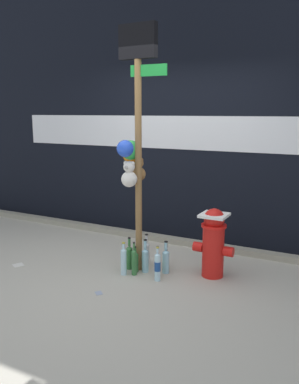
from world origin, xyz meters
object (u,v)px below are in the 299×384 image
(bottle_3, at_px, (145,259))
(bottle_1, at_px, (166,259))
(bottle_9, at_px, (157,265))
(bottle_6, at_px, (166,260))
(bottle_7, at_px, (135,261))
(fire_hydrant, at_px, (213,241))
(bottle_8, at_px, (147,252))
(bottle_4, at_px, (157,266))
(bottle_0, at_px, (129,256))
(bottle_5, at_px, (124,261))
(memorial_post, at_px, (134,138))
(bottle_2, at_px, (134,261))

(bottle_3, bearing_deg, bottle_1, 51.26)
(bottle_9, bearing_deg, bottle_6, 73.32)
(bottle_7, bearing_deg, fire_hydrant, 19.19)
(bottle_3, bearing_deg, fire_hydrant, 18.70)
(bottle_1, height_order, bottle_9, bottle_9)
(bottle_8, bearing_deg, bottle_9, -44.46)
(bottle_3, relative_size, bottle_4, 1.02)
(bottle_0, bearing_deg, bottle_3, 0.46)
(bottle_4, distance_m, bottle_5, 0.41)
(bottle_1, bearing_deg, bottle_7, -137.40)
(bottle_1, xyz_separation_m, bottle_8, (-0.27, 0.02, 0.03))
(fire_hydrant, distance_m, bottle_9, 0.68)
(fire_hydrant, relative_size, bottle_3, 2.00)
(memorial_post, relative_size, bottle_3, 6.98)
(bottle_4, relative_size, bottle_5, 1.01)
(bottle_9, bearing_deg, bottle_5, -160.29)
(bottle_2, xyz_separation_m, bottle_4, (0.31, -0.02, 0.01))
(bottle_1, bearing_deg, bottle_6, -66.65)
(bottle_0, distance_m, bottle_9, 0.40)
(fire_hydrant, distance_m, bottle_3, 0.81)
(memorial_post, height_order, bottle_7, memorial_post)
(bottle_5, bearing_deg, bottle_9, 19.71)
(bottle_1, xyz_separation_m, bottle_5, (-0.35, -0.39, 0.05))
(bottle_9, bearing_deg, bottle_3, 164.03)
(bottle_3, distance_m, bottle_7, 0.12)
(bottle_4, distance_m, bottle_7, 0.36)
(bottle_4, height_order, bottle_9, bottle_4)
(bottle_2, bearing_deg, bottle_4, -4.16)
(bottle_3, bearing_deg, bottle_7, -157.64)
(bottle_0, xyz_separation_m, bottle_5, (0.03, -0.18, 0.01))
(bottle_7, bearing_deg, bottle_8, 88.67)
(memorial_post, relative_size, bottle_5, 7.13)
(bottle_2, xyz_separation_m, bottle_7, (-0.04, 0.09, -0.03))
(bottle_2, xyz_separation_m, bottle_9, (0.26, 0.08, -0.02))
(fire_hydrant, xyz_separation_m, bottle_8, (-0.83, -0.02, -0.26))
(bottle_1, distance_m, bottle_4, 0.37)
(bottle_2, bearing_deg, fire_hydrant, 25.37)
(bottle_8, bearing_deg, memorial_post, -106.06)
(bottle_0, height_order, bottle_1, bottle_0)
(memorial_post, relative_size, bottle_7, 8.98)
(bottle_7, distance_m, bottle_9, 0.29)
(bottle_7, height_order, bottle_8, bottle_8)
(fire_hydrant, bearing_deg, bottle_4, -140.91)
(bottle_4, xyz_separation_m, bottle_6, (-0.01, 0.24, -0.01))
(bottle_2, relative_size, bottle_9, 1.10)
(bottle_8, bearing_deg, bottle_0, -114.97)
(fire_hydrant, bearing_deg, bottle_6, -161.92)
(fire_hydrant, height_order, bottle_0, fire_hydrant)
(bottle_5, bearing_deg, bottle_8, 79.31)
(bottle_3, bearing_deg, bottle_9, -15.97)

